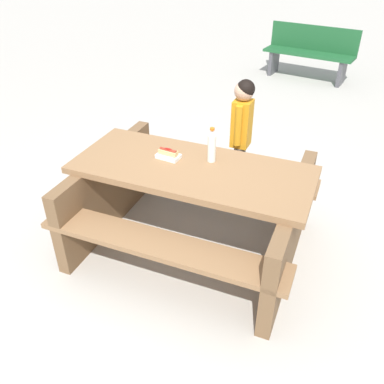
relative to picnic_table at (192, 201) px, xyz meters
name	(u,v)px	position (x,y,z in m)	size (l,w,h in m)	color
ground_plane	(192,244)	(0.00, 0.00, -0.44)	(30.00, 30.00, 0.00)	#B7B2A8
picnic_table	(192,201)	(0.00, 0.00, 0.00)	(2.09, 1.80, 0.75)	olive
soda_bottle	(212,146)	(-0.13, -0.11, 0.43)	(0.06, 0.06, 0.27)	silver
hotdog_tray	(168,154)	(0.20, -0.11, 0.34)	(0.21, 0.17, 0.08)	white
child_in_coat	(242,124)	(-0.34, -0.87, 0.29)	(0.20, 0.28, 1.15)	brown
park_bench_near	(310,52)	(-1.36, -4.69, 0.00)	(1.53, 0.97, 0.85)	#1E592D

